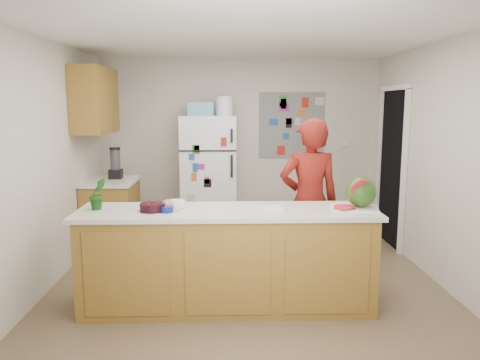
{
  "coord_description": "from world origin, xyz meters",
  "views": [
    {
      "loc": [
        -0.21,
        -4.59,
        1.85
      ],
      "look_at": [
        -0.06,
        0.2,
        1.07
      ],
      "focal_mm": 35.0,
      "sensor_mm": 36.0,
      "label": 1
    }
  ],
  "objects_px": {
    "person": "(309,202)",
    "refrigerator": "(209,177)",
    "cherry_bowl": "(152,207)",
    "watermelon": "(361,192)"
  },
  "relations": [
    {
      "from": "person",
      "to": "refrigerator",
      "type": "bearing_deg",
      "value": -62.46
    },
    {
      "from": "refrigerator",
      "to": "cherry_bowl",
      "type": "xyz_separation_m",
      "value": [
        -0.41,
        -2.42,
        0.11
      ]
    },
    {
      "from": "refrigerator",
      "to": "cherry_bowl",
      "type": "relative_size",
      "value": 7.71
    },
    {
      "from": "refrigerator",
      "to": "watermelon",
      "type": "xyz_separation_m",
      "value": [
        1.46,
        -2.35,
        0.22
      ]
    },
    {
      "from": "refrigerator",
      "to": "watermelon",
      "type": "relative_size",
      "value": 6.2
    },
    {
      "from": "person",
      "to": "cherry_bowl",
      "type": "bearing_deg",
      "value": 19.2
    },
    {
      "from": "refrigerator",
      "to": "watermelon",
      "type": "distance_m",
      "value": 2.77
    },
    {
      "from": "watermelon",
      "to": "cherry_bowl",
      "type": "xyz_separation_m",
      "value": [
        -1.87,
        -0.07,
        -0.11
      ]
    },
    {
      "from": "cherry_bowl",
      "to": "person",
      "type": "bearing_deg",
      "value": 23.58
    },
    {
      "from": "watermelon",
      "to": "cherry_bowl",
      "type": "relative_size",
      "value": 1.24
    }
  ]
}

